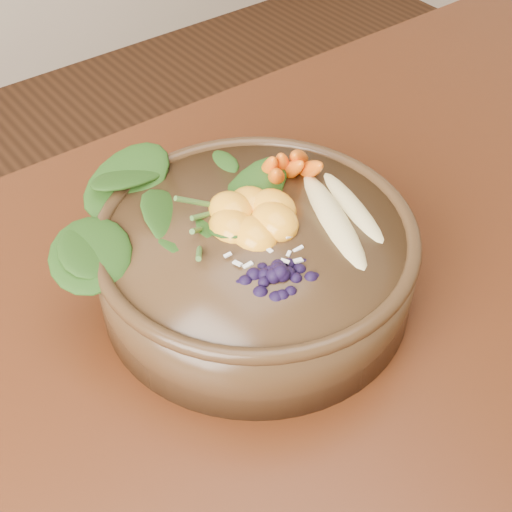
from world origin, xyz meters
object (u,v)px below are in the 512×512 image
stoneware_bowl (256,263)px  banana_halves (344,201)px  kale_heap (191,180)px  blueberry_pile (279,260)px  mandarin_cluster (253,205)px  dining_table (327,389)px  carrot_cluster (287,137)px

stoneware_bowl → banana_halves: 0.11m
kale_heap → blueberry_pile: size_ratio=1.42×
banana_halves → blueberry_pile: blueberry_pile is taller
mandarin_cluster → stoneware_bowl: bearing=-118.0°
blueberry_pile → stoneware_bowl: bearing=71.2°
dining_table → kale_heap: kale_heap is taller
stoneware_bowl → carrot_cluster: carrot_cluster is taller
carrot_cluster → mandarin_cluster: bearing=-129.8°
kale_heap → carrot_cluster: size_ratio=2.37×
carrot_cluster → banana_halves: bearing=-66.9°
kale_heap → carrot_cluster: carrot_cluster is taller
stoneware_bowl → carrot_cluster: (0.09, 0.06, 0.09)m
carrot_cluster → blueberry_pile: bearing=-109.5°
stoneware_bowl → kale_heap: bearing=105.2°
carrot_cluster → banana_halves: (0.00, -0.09, -0.03)m
mandarin_cluster → blueberry_pile: size_ratio=0.69×
mandarin_cluster → blueberry_pile: (-0.03, -0.08, 0.00)m
carrot_cluster → banana_halves: size_ratio=0.52×
stoneware_bowl → banana_halves: size_ratio=1.88×
kale_heap → mandarin_cluster: size_ratio=2.07×
kale_heap → banana_halves: bearing=-45.2°
dining_table → kale_heap: 0.27m
banana_halves → blueberry_pile: 0.11m
kale_heap → dining_table: bearing=-74.2°
banana_halves → kale_heap: bearing=156.5°
dining_table → blueberry_pile: (-0.05, 0.03, 0.20)m
mandarin_cluster → dining_table: bearing=-80.8°
stoneware_bowl → dining_table: bearing=-73.6°
kale_heap → carrot_cluster: 0.11m
blueberry_pile → carrot_cluster: bearing=48.7°
stoneware_bowl → mandarin_cluster: size_ratio=3.15×
stoneware_bowl → kale_heap: 0.11m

